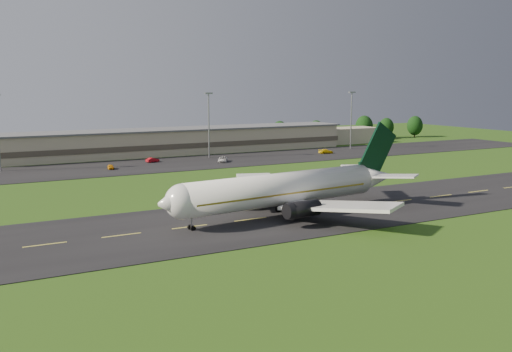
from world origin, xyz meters
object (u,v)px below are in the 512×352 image
light_mast_east (351,113)px  service_vehicle_b (153,160)px  light_mast_centre (209,117)px  service_vehicle_c (223,159)px  airliner (285,189)px  terminal (194,141)px  service_vehicle_a (111,167)px  service_vehicle_d (326,151)px

light_mast_east → service_vehicle_b: (-74.05, -2.10, -11.96)m
light_mast_centre → service_vehicle_c: size_ratio=3.85×
service_vehicle_c → light_mast_centre: bearing=118.3°
airliner → light_mast_centre: bearing=69.6°
service_vehicle_c → light_mast_east: bearing=41.7°
light_mast_east → service_vehicle_b: size_ratio=4.97×
light_mast_east → service_vehicle_c: size_ratio=3.85×
light_mast_centre → service_vehicle_b: bearing=-173.7°
airliner → terminal: 98.49m
airliner → light_mast_centre: 82.81m
terminal → light_mast_east: light_mast_east is taller
light_mast_east → service_vehicle_a: size_ratio=5.47×
service_vehicle_b → light_mast_east: bearing=-107.8°
airliner → service_vehicle_d: (58.78, 71.67, -3.84)m
terminal → service_vehicle_b: 27.62m
terminal → light_mast_centre: size_ratio=7.13×
airliner → service_vehicle_d: airliner is taller
service_vehicle_d → service_vehicle_b: bearing=93.8°
service_vehicle_c → service_vehicle_d: (39.01, 2.77, -0.01)m
light_mast_centre → service_vehicle_d: size_ratio=4.08×
terminal → service_vehicle_d: terminal is taller
light_mast_centre → service_vehicle_a: bearing=-162.7°
light_mast_east → airliner: bearing=-133.3°
light_mast_centre → service_vehicle_d: 41.23m
terminal → service_vehicle_c: (-1.81, -27.19, -3.16)m
airliner → service_vehicle_b: bearing=82.9°
terminal → service_vehicle_b: (-20.46, -18.28, -3.22)m
service_vehicle_b → service_vehicle_a: bearing=100.7°
light_mast_east → service_vehicle_a: light_mast_east is taller
airliner → light_mast_centre: (20.18, 79.91, 8.08)m
terminal → service_vehicle_b: terminal is taller
terminal → service_vehicle_b: size_ratio=35.42×
service_vehicle_a → service_vehicle_b: service_vehicle_b is taller
light_mast_centre → service_vehicle_b: 22.60m
airliner → service_vehicle_b: 77.91m
airliner → service_vehicle_c: (19.78, 68.90, -3.83)m
service_vehicle_c → service_vehicle_d: 39.10m
service_vehicle_b → service_vehicle_c: service_vehicle_c is taller
service_vehicle_d → airliner: bearing=150.5°
light_mast_centre → service_vehicle_b: (-19.05, -2.10, -11.96)m
service_vehicle_b → service_vehicle_d: bearing=-115.5°
light_mast_centre → service_vehicle_a: size_ratio=5.47×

